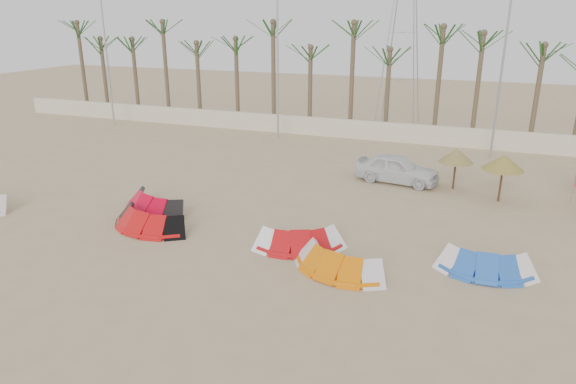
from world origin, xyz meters
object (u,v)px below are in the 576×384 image
at_px(kite_red_left, 157,200).
at_px(kite_blue, 486,259).
at_px(parasol_left, 456,156).
at_px(parasol_mid, 504,163).
at_px(kite_red_mid, 153,217).
at_px(kite_red_right, 302,236).
at_px(kite_orange, 340,258).
at_px(car, 397,169).

distance_m(kite_red_left, kite_blue, 13.86).
relative_size(parasol_left, parasol_mid, 0.93).
height_order(kite_red_mid, kite_blue, same).
height_order(kite_red_mid, kite_red_right, same).
distance_m(kite_red_mid, parasol_left, 14.71).
distance_m(kite_orange, kite_blue, 4.96).
bearing_deg(kite_orange, parasol_mid, 60.60).
relative_size(kite_red_right, kite_orange, 1.01).
relative_size(kite_red_left, car, 0.91).
distance_m(kite_red_right, kite_orange, 2.24).
bearing_deg(kite_red_mid, kite_red_left, 118.99).
xyz_separation_m(kite_red_right, parasol_left, (4.88, 9.02, 1.30)).
bearing_deg(kite_orange, kite_red_right, 144.17).
bearing_deg(parasol_left, kite_red_mid, -140.12).
xyz_separation_m(kite_blue, car, (-4.45, 8.75, 0.31)).
bearing_deg(car, kite_red_right, 175.21).
xyz_separation_m(kite_red_left, kite_blue, (13.82, -1.04, -0.00)).
distance_m(kite_orange, parasol_mid, 10.66).
bearing_deg(parasol_left, kite_red_right, -118.44).
height_order(kite_red_left, kite_blue, same).
xyz_separation_m(kite_orange, parasol_mid, (5.18, 9.20, 1.46)).
height_order(kite_red_right, kite_blue, same).
distance_m(kite_red_mid, kite_red_right, 6.37).
bearing_deg(kite_red_left, car, 39.47).
bearing_deg(kite_red_right, kite_blue, 3.02).
relative_size(kite_red_right, car, 0.87).
height_order(kite_red_mid, kite_orange, same).
height_order(kite_red_right, car, car).
xyz_separation_m(kite_red_mid, kite_blue, (12.85, 0.72, -0.00)).
distance_m(parasol_mid, car, 5.23).
distance_m(kite_red_right, parasol_mid, 10.64).
distance_m(kite_orange, parasol_left, 10.85).
height_order(kite_red_left, kite_red_right, same).
xyz_separation_m(kite_red_right, kite_orange, (1.81, -1.31, 0.00)).
bearing_deg(kite_red_left, parasol_mid, 24.43).
bearing_deg(kite_orange, kite_red_mid, 173.49).
distance_m(kite_red_mid, car, 12.66).
bearing_deg(parasol_mid, kite_blue, -93.85).
bearing_deg(parasol_left, kite_orange, -106.56).
distance_m(parasol_left, parasol_mid, 2.40).
xyz_separation_m(kite_red_mid, parasol_left, (11.24, 9.40, 1.30)).
distance_m(kite_red_right, car, 9.32).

